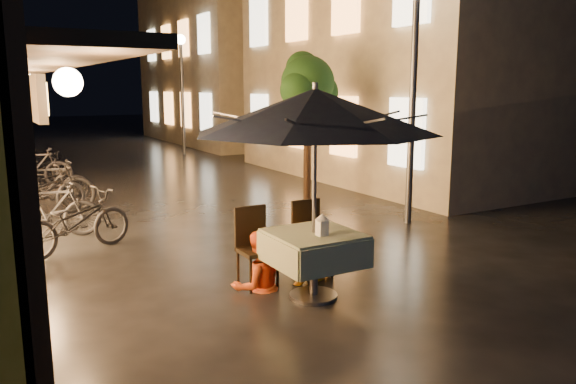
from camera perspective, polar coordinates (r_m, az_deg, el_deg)
ground at (r=7.07m, az=4.47°, el=-9.35°), size 90.00×90.00×0.00m
east_building_near at (r=16.46m, az=13.90°, el=13.79°), size 7.30×9.30×6.80m
east_building_far at (r=26.07m, az=-4.17°, el=13.33°), size 7.30×10.30×7.30m
street_tree at (r=11.75m, az=2.05°, el=10.66°), size 1.43×1.20×3.15m
streetlamp_near at (r=10.09m, az=12.72°, el=13.25°), size 0.36×0.36×4.23m
streetlamp_far at (r=20.63m, az=-10.76°, el=11.84°), size 0.36×0.36×4.23m
cafe_table at (r=6.47m, az=2.64°, el=-5.76°), size 0.99×0.99×0.78m
patio_umbrella at (r=6.21m, az=2.77°, el=8.19°), size 2.75×2.75×2.46m
cafe_chair_left at (r=6.91m, az=-3.46°, el=-5.11°), size 0.42×0.42×0.97m
cafe_chair_right at (r=7.29m, az=2.21°, el=-4.28°), size 0.42×0.42×0.97m
table_lantern at (r=6.25m, az=3.48°, el=-3.22°), size 0.16×0.16×0.25m
person_orange at (r=6.74m, az=-3.15°, el=-4.13°), size 0.69×0.54×1.39m
person_yellow at (r=7.09m, az=2.43°, el=-3.35°), size 1.02×0.77×1.40m
bicycle_0 at (r=8.80m, az=-20.81°, el=-2.88°), size 1.86×1.16×0.92m
bicycle_1 at (r=9.79m, az=-22.98°, el=-1.70°), size 1.60×0.69×0.93m
bicycle_2 at (r=11.40m, az=-23.91°, el=-0.09°), size 1.90×1.23×0.94m
bicycle_3 at (r=11.77m, az=-23.21°, el=0.53°), size 1.80×0.71×1.05m
bicycle_4 at (r=12.64m, az=-23.28°, el=0.81°), size 1.71×0.62×0.89m
bicycle_5 at (r=14.65m, az=-24.37°, el=2.23°), size 1.76×0.70×1.03m
bicycle_6 at (r=15.51m, az=-23.82°, el=2.26°), size 1.61×0.98×0.80m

